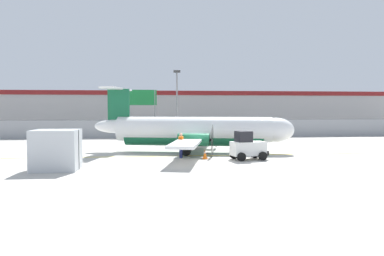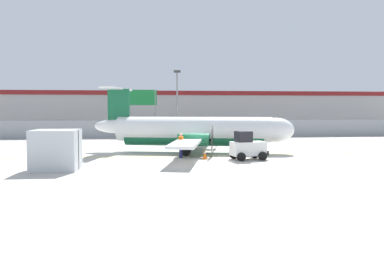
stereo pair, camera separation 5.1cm
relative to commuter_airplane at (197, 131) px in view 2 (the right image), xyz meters
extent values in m
plane|color=#BCB7AD|center=(0.13, -3.99, -1.60)|extent=(140.00, 140.00, 0.00)
cube|color=yellow|center=(0.13, -1.99, -1.60)|extent=(84.00, 0.20, 0.01)
cube|color=gray|center=(0.13, 14.01, -0.60)|extent=(98.00, 0.04, 2.00)
cylinder|color=slate|center=(0.13, 14.01, 0.45)|extent=(98.00, 0.10, 0.10)
cube|color=#38383A|center=(0.13, 25.51, -1.54)|extent=(98.00, 17.00, 0.12)
cube|color=#BCB7B2|center=(0.13, 44.01, 1.65)|extent=(91.00, 8.00, 6.50)
cube|color=maroon|center=(0.13, 40.01, 4.50)|extent=(91.00, 0.20, 0.80)
cylinder|color=white|center=(-0.27, 0.06, 0.15)|extent=(11.80, 4.45, 1.90)
ellipsoid|color=white|center=(5.71, -1.30, 0.15)|extent=(3.03, 2.36, 1.80)
ellipsoid|color=white|center=(-6.25, 1.43, 0.35)|extent=(3.44, 1.75, 1.05)
cylinder|color=#145938|center=(-0.27, 0.06, -0.38)|extent=(10.54, 3.78, 1.48)
cube|color=white|center=(-0.17, 0.04, -0.42)|extent=(5.12, 15.95, 0.18)
cylinder|color=#145938|center=(0.60, 2.53, -0.42)|extent=(2.35, 1.37, 0.90)
cone|color=black|center=(1.72, 2.27, -0.42)|extent=(0.54, 0.53, 0.44)
cylinder|color=#262626|center=(1.87, 2.24, -0.42)|extent=(0.51, 2.06, 2.10)
cylinder|color=#145938|center=(-0.56, -2.54, -0.42)|extent=(2.35, 1.37, 0.90)
cone|color=black|center=(0.56, -2.80, -0.42)|extent=(0.54, 0.53, 0.44)
cylinder|color=#262626|center=(0.71, -2.83, -0.42)|extent=(0.51, 2.06, 2.10)
cube|color=#145938|center=(-5.96, 1.36, 1.70)|extent=(1.70, 0.55, 3.10)
cube|color=white|center=(-6.11, 1.40, 3.25)|extent=(2.14, 4.92, 0.14)
cylinder|color=#59595B|center=(3.74, -0.85, -0.82)|extent=(0.17, 0.17, 0.97)
cylinder|color=black|center=(3.74, -0.85, -1.30)|extent=(0.63, 0.35, 0.60)
cylinder|color=#59595B|center=(-0.07, 2.28, -0.78)|extent=(0.17, 0.17, 0.90)
cylinder|color=black|center=(-0.07, 2.28, -1.22)|extent=(0.79, 0.38, 0.76)
cylinder|color=#59595B|center=(-1.06, -2.03, -0.78)|extent=(0.17, 0.17, 0.90)
cylinder|color=black|center=(-1.06, -2.03, -1.22)|extent=(0.79, 0.38, 0.76)
cube|color=silver|center=(2.83, -4.34, -0.87)|extent=(2.36, 1.47, 0.90)
cube|color=black|center=(2.48, -4.40, -0.07)|extent=(1.06, 1.14, 0.70)
cube|color=black|center=(3.96, -4.14, -1.17)|extent=(0.35, 1.11, 0.30)
cylinder|color=black|center=(3.46, -3.62, -1.32)|extent=(0.58, 0.28, 0.56)
cylinder|color=black|center=(3.67, -4.80, -1.32)|extent=(0.58, 0.28, 0.56)
cylinder|color=black|center=(1.98, -3.88, -1.32)|extent=(0.58, 0.28, 0.56)
cylinder|color=black|center=(2.20, -5.06, -1.32)|extent=(0.58, 0.28, 0.56)
cylinder|color=#191E4C|center=(-1.46, -3.19, -1.18)|extent=(0.19, 0.19, 0.85)
cylinder|color=#191E4C|center=(-1.51, -3.00, -1.18)|extent=(0.19, 0.19, 0.85)
cylinder|color=orange|center=(-1.49, -3.10, -0.45)|extent=(0.41, 0.41, 0.60)
cylinder|color=orange|center=(-1.44, -3.31, -0.42)|extent=(0.12, 0.12, 0.55)
cylinder|color=orange|center=(-1.54, -2.88, -0.42)|extent=(0.12, 0.12, 0.55)
sphere|color=tan|center=(-1.49, -3.10, -0.01)|extent=(0.22, 0.22, 0.22)
cube|color=#B7BCC1|center=(-8.62, -7.19, -0.50)|extent=(2.45, 2.06, 2.20)
cube|color=#333338|center=(-8.62, -7.19, -0.50)|extent=(2.44, 0.14, 2.20)
cube|color=orange|center=(0.06, -3.68, -1.58)|extent=(0.36, 0.36, 0.04)
cone|color=orange|center=(0.06, -3.68, -1.26)|extent=(0.28, 0.28, 0.60)
cylinder|color=white|center=(0.06, -3.68, -1.18)|extent=(0.17, 0.17, 0.08)
cube|color=orange|center=(5.70, 1.94, -1.58)|extent=(0.36, 0.36, 0.04)
cone|color=orange|center=(5.70, 1.94, -1.26)|extent=(0.28, 0.28, 0.60)
cylinder|color=white|center=(5.70, 1.94, -1.18)|extent=(0.17, 0.17, 0.08)
cube|color=#19662D|center=(-13.30, 25.81, -0.86)|extent=(4.21, 1.73, 0.80)
cube|color=#262D38|center=(-13.15, 25.81, -0.18)|extent=(2.21, 1.57, 0.56)
cylinder|color=black|center=(-14.70, 24.92, -1.18)|extent=(0.60, 0.20, 0.60)
cylinder|color=black|center=(-14.69, 26.72, -1.18)|extent=(0.60, 0.20, 0.60)
cylinder|color=black|center=(-11.90, 24.90, -1.18)|extent=(0.60, 0.20, 0.60)
cylinder|color=black|center=(-11.89, 26.70, -1.18)|extent=(0.60, 0.20, 0.60)
cube|color=slate|center=(-8.30, 30.17, -0.86)|extent=(4.35, 2.12, 0.80)
cube|color=#262D38|center=(-8.45, 30.18, -0.18)|extent=(2.35, 1.78, 0.56)
cylinder|color=black|center=(-6.82, 30.92, -1.18)|extent=(0.62, 0.26, 0.60)
cylinder|color=black|center=(-7.00, 29.13, -1.18)|extent=(0.62, 0.26, 0.60)
cylinder|color=black|center=(-9.61, 31.20, -1.18)|extent=(0.62, 0.26, 0.60)
cylinder|color=black|center=(-9.79, 29.41, -1.18)|extent=(0.62, 0.26, 0.60)
cube|color=#B28C19|center=(-2.97, 27.96, -0.86)|extent=(4.31, 1.99, 0.80)
cube|color=#262D38|center=(-3.12, 27.95, -0.18)|extent=(2.30, 1.71, 0.56)
cylinder|color=black|center=(-1.64, 28.95, -1.18)|extent=(0.61, 0.24, 0.60)
cylinder|color=black|center=(-1.51, 27.16, -1.18)|extent=(0.61, 0.24, 0.60)
cylinder|color=black|center=(-4.43, 28.75, -1.18)|extent=(0.61, 0.24, 0.60)
cylinder|color=black|center=(-4.30, 26.96, -1.18)|extent=(0.61, 0.24, 0.60)
cube|color=#19662D|center=(2.75, 24.77, -0.86)|extent=(4.33, 2.04, 0.80)
cube|color=#262D38|center=(2.90, 24.76, -0.18)|extent=(2.32, 1.74, 0.56)
cylinder|color=black|center=(1.28, 23.99, -1.18)|extent=(0.61, 0.25, 0.60)
cylinder|color=black|center=(1.43, 25.79, -1.18)|extent=(0.61, 0.25, 0.60)
cylinder|color=black|center=(4.07, 23.76, -1.18)|extent=(0.61, 0.25, 0.60)
cylinder|color=black|center=(4.22, 25.55, -1.18)|extent=(0.61, 0.25, 0.60)
cube|color=slate|center=(8.32, 23.68, -0.86)|extent=(4.32, 2.01, 0.80)
cube|color=#262D38|center=(8.17, 23.69, -0.18)|extent=(2.31, 1.72, 0.56)
cylinder|color=black|center=(9.78, 24.47, -1.18)|extent=(0.61, 0.24, 0.60)
cylinder|color=black|center=(9.65, 22.67, -1.18)|extent=(0.61, 0.24, 0.60)
cylinder|color=black|center=(6.99, 24.68, -1.18)|extent=(0.61, 0.24, 0.60)
cylinder|color=black|center=(6.86, 22.88, -1.18)|extent=(0.61, 0.24, 0.60)
cube|color=black|center=(13.11, 30.58, -0.86)|extent=(4.32, 2.02, 0.80)
cube|color=#262D38|center=(13.26, 30.57, -0.18)|extent=(2.32, 1.73, 0.56)
cylinder|color=black|center=(11.65, 29.79, -1.18)|extent=(0.61, 0.25, 0.60)
cylinder|color=black|center=(11.79, 31.58, -1.18)|extent=(0.61, 0.25, 0.60)
cylinder|color=black|center=(14.44, 29.57, -1.18)|extent=(0.61, 0.25, 0.60)
cylinder|color=black|center=(14.58, 31.37, -1.18)|extent=(0.61, 0.25, 0.60)
cylinder|color=slate|center=(-0.76, 10.79, 1.90)|extent=(0.16, 0.16, 7.00)
cube|color=#333333|center=(-0.76, 10.79, 5.55)|extent=(0.70, 0.30, 0.24)
cylinder|color=slate|center=(-6.17, 16.28, 1.15)|extent=(0.14, 0.14, 5.50)
cylinder|color=slate|center=(-2.97, 16.28, 1.15)|extent=(0.14, 0.14, 5.50)
cube|color=#14662D|center=(-4.57, 16.28, 3.00)|extent=(3.60, 0.10, 1.80)
camera|label=1|loc=(-3.53, -28.09, 1.79)|focal=35.00mm
camera|label=2|loc=(-3.48, -28.09, 1.79)|focal=35.00mm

